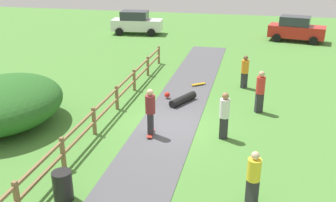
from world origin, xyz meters
TOP-DOWN VIEW (x-y plane):
  - ground_plane at (0.00, 0.00)m, footprint 60.00×60.00m
  - asphalt_path at (0.00, 0.00)m, footprint 2.40×28.00m
  - wooden_fence at (-2.60, 0.00)m, footprint 0.12×18.12m
  - bush_large at (-6.34, -1.32)m, footprint 4.28×5.13m
  - trash_bin at (-1.80, -5.45)m, footprint 0.56×0.56m
  - skater_riding at (-0.45, -0.94)m, footprint 0.42×0.82m
  - skater_fallen at (0.08, 2.65)m, footprint 1.52×1.65m
  - skateboard_loose at (0.48, 5.29)m, footprint 0.75×0.66m
  - bystander_orange at (2.81, 5.48)m, footprint 0.53×0.53m
  - bystander_yellow at (3.44, -4.45)m, footprint 0.54×0.54m
  - bystander_white at (2.29, -0.56)m, footprint 0.41×0.41m
  - bystander_red at (3.58, 2.33)m, footprint 0.50×0.50m
  - parked_car_red at (6.27, 17.56)m, footprint 4.44×2.58m
  - parked_car_white at (-6.67, 17.54)m, footprint 4.34×2.31m

SIDE VIEW (x-z plane):
  - ground_plane at x=0.00m, z-range 0.00..0.00m
  - asphalt_path at x=0.00m, z-range 0.00..0.02m
  - skateboard_loose at x=0.48m, z-range 0.05..0.13m
  - skater_fallen at x=0.08m, z-range 0.02..0.38m
  - trash_bin at x=-1.80m, z-range 0.00..0.90m
  - wooden_fence at x=-2.60m, z-range 0.12..1.22m
  - bystander_yellow at x=3.44m, z-range 0.08..1.72m
  - bystander_orange at x=2.81m, z-range 0.09..1.80m
  - parked_car_red at x=6.27m, z-range 0.00..1.92m
  - parked_car_white at x=-6.67m, z-range 0.00..1.92m
  - bush_large at x=-6.34m, z-range 0.00..1.97m
  - bystander_white at x=2.29m, z-range 0.10..1.95m
  - bystander_red at x=3.58m, z-range 0.11..1.99m
  - skater_riding at x=-0.45m, z-range 0.13..2.00m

